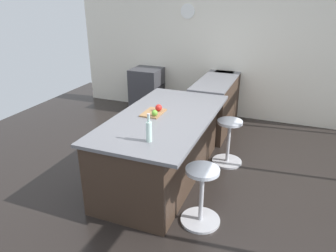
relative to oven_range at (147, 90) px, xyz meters
name	(u,v)px	position (x,y,z in m)	size (l,w,h in m)	color
ground_plane	(163,175)	(2.37, 1.34, -0.45)	(7.62, 7.62, 0.00)	black
interior_partition_left	(215,49)	(-0.35, 1.34, 0.89)	(0.15, 5.86, 2.67)	silver
sink_cabinet	(221,97)	(0.00, 1.59, 0.02)	(2.48, 0.60, 1.21)	#38281E
oven_range	(147,90)	(0.00, 0.00, 0.00)	(0.60, 0.61, 0.90)	#38383D
kitchen_island	(161,146)	(2.39, 1.32, 0.01)	(2.26, 1.18, 0.91)	#38281E
stool_by_window	(228,143)	(1.67, 2.09, -0.13)	(0.44, 0.44, 0.67)	#B7B7BC
stool_middle	(201,197)	(3.10, 2.09, -0.13)	(0.44, 0.44, 0.67)	#B7B7BC
cutting_board	(153,113)	(2.37, 1.21, 0.47)	(0.36, 0.24, 0.02)	olive
apple_red	(159,108)	(2.30, 1.25, 0.52)	(0.09, 0.09, 0.09)	red
apple_green	(155,113)	(2.49, 1.28, 0.52)	(0.08, 0.08, 0.08)	#609E2D
water_bottle	(149,131)	(3.15, 1.51, 0.58)	(0.06, 0.06, 0.31)	silver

